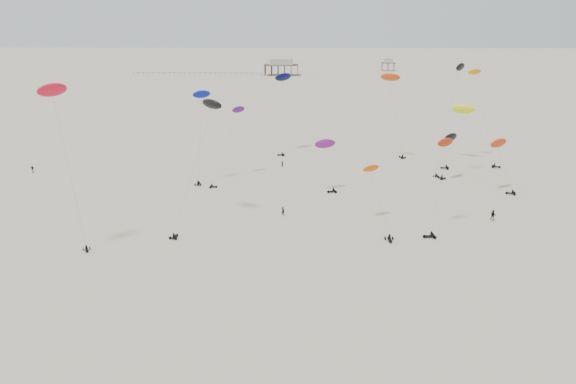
{
  "coord_description": "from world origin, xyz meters",
  "views": [
    {
      "loc": [
        2.02,
        -1.9,
        35.41
      ],
      "look_at": [
        0.0,
        88.0,
        7.0
      ],
      "focal_mm": 35.0,
      "sensor_mm": 36.0,
      "label": 1
    }
  ],
  "objects_px": {
    "rig_7": "(501,153)",
    "spectator_0": "(283,215)",
    "pavilion_main": "(281,68)",
    "pavilion_small": "(388,65)"
  },
  "relations": [
    {
      "from": "pavilion_small",
      "to": "rig_7",
      "type": "xyz_separation_m",
      "value": [
        -16.08,
        -267.16,
        4.41
      ]
    },
    {
      "from": "pavilion_small",
      "to": "spectator_0",
      "type": "relative_size",
      "value": 4.72
    },
    {
      "from": "rig_7",
      "to": "spectator_0",
      "type": "bearing_deg",
      "value": 126.7
    },
    {
      "from": "rig_7",
      "to": "spectator_0",
      "type": "xyz_separation_m",
      "value": [
        -45.03,
        -16.85,
        -7.9
      ]
    },
    {
      "from": "pavilion_main",
      "to": "spectator_0",
      "type": "distance_m",
      "value": 254.2
    },
    {
      "from": "pavilion_main",
      "to": "rig_7",
      "type": "xyz_separation_m",
      "value": [
        53.92,
        -237.16,
        3.68
      ]
    },
    {
      "from": "pavilion_main",
      "to": "pavilion_small",
      "type": "height_order",
      "value": "pavilion_main"
    },
    {
      "from": "spectator_0",
      "to": "rig_7",
      "type": "bearing_deg",
      "value": -124.08
    },
    {
      "from": "pavilion_main",
      "to": "pavilion_small",
      "type": "bearing_deg",
      "value": 23.2
    },
    {
      "from": "rig_7",
      "to": "spectator_0",
      "type": "distance_m",
      "value": 48.72
    }
  ]
}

